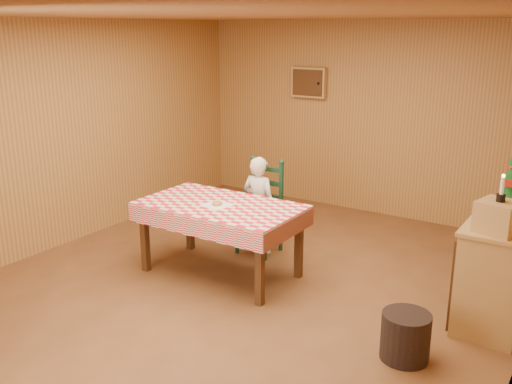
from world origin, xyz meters
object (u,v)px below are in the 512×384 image
(seated_child, at_px, (259,205))
(shelf_unit, at_px, (499,268))
(dining_table, at_px, (220,212))
(storage_bin, at_px, (405,336))
(ladder_chair, at_px, (262,209))
(crate, at_px, (498,217))

(seated_child, xyz_separation_m, shelf_unit, (2.59, -0.12, -0.10))
(dining_table, xyz_separation_m, seated_child, (-0.00, 0.73, -0.13))
(seated_child, bearing_deg, storage_bin, 150.21)
(ladder_chair, xyz_separation_m, storage_bin, (2.15, -1.29, -0.31))
(shelf_unit, bearing_deg, crate, -88.77)
(seated_child, height_order, crate, crate)
(dining_table, distance_m, seated_child, 0.74)
(storage_bin, bearing_deg, ladder_chair, 149.09)
(seated_child, bearing_deg, shelf_unit, 177.26)
(crate, bearing_deg, storage_bin, -122.35)
(dining_table, bearing_deg, shelf_unit, 13.15)
(dining_table, distance_m, shelf_unit, 2.67)
(seated_child, relative_size, crate, 3.75)
(dining_table, xyz_separation_m, storage_bin, (2.15, -0.50, -0.50))
(dining_table, relative_size, seated_child, 1.47)
(storage_bin, bearing_deg, dining_table, 166.86)
(ladder_chair, xyz_separation_m, shelf_unit, (2.59, -0.18, -0.04))
(seated_child, bearing_deg, ladder_chair, -90.00)
(seated_child, height_order, shelf_unit, seated_child)
(dining_table, bearing_deg, seated_child, 90.00)
(seated_child, bearing_deg, crate, 168.62)
(dining_table, xyz_separation_m, crate, (2.60, 0.21, 0.37))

